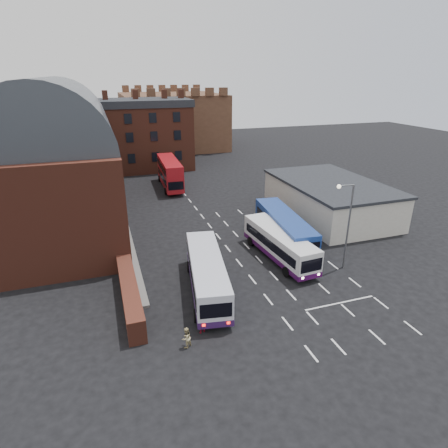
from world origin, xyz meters
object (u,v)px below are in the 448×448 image
object	(u,v)px
bus_blue	(284,227)
pedestrian_beige	(186,338)
bus_white_outbound	(207,272)
bus_white_inbound	(279,243)
bus_red_double	(170,173)
street_lamp	(346,219)
pedestrian_red	(202,323)

from	to	relation	value
bus_blue	pedestrian_beige	size ratio (longest dim) A/B	8.00
bus_white_outbound	pedestrian_beige	size ratio (longest dim) A/B	7.67
bus_white_inbound	pedestrian_beige	xyz separation A→B (m)	(-11.13, -9.31, -0.92)
bus_red_double	pedestrian_beige	size ratio (longest dim) A/B	7.51
bus_red_double	street_lamp	world-z (taller)	street_lamp
street_lamp	bus_white_outbound	bearing A→B (deg)	179.63
bus_red_double	street_lamp	distance (m)	31.83
bus_white_outbound	pedestrian_red	world-z (taller)	bus_white_outbound
bus_white_inbound	bus_blue	bearing A→B (deg)	-128.15
bus_white_outbound	bus_blue	size ratio (longest dim) A/B	0.96
bus_blue	pedestrian_beige	bearing A→B (deg)	49.02
bus_white_outbound	bus_red_double	bearing A→B (deg)	94.23
bus_blue	bus_red_double	distance (m)	24.83
bus_white_outbound	bus_red_double	size ratio (longest dim) A/B	1.02
bus_white_inbound	pedestrian_red	size ratio (longest dim) A/B	6.59
bus_white_outbound	pedestrian_red	size ratio (longest dim) A/B	7.06
pedestrian_red	pedestrian_beige	size ratio (longest dim) A/B	1.09
bus_white_outbound	bus_white_inbound	bearing A→B (deg)	32.53
bus_blue	pedestrian_red	bearing A→B (deg)	49.46
bus_white_inbound	pedestrian_beige	distance (m)	14.54
street_lamp	pedestrian_beige	world-z (taller)	street_lamp
bus_white_outbound	bus_blue	distance (m)	11.92
bus_red_double	bus_white_outbound	bearing A→B (deg)	86.92
bus_white_inbound	bus_red_double	size ratio (longest dim) A/B	0.95
street_lamp	pedestrian_red	bearing A→B (deg)	-161.48
bus_white_outbound	pedestrian_beige	bearing A→B (deg)	-107.82
bus_red_double	bus_blue	bearing A→B (deg)	109.16
bus_white_outbound	bus_blue	world-z (taller)	bus_blue
pedestrian_red	pedestrian_beige	xyz separation A→B (m)	(-1.33, -1.08, -0.06)
bus_blue	street_lamp	size ratio (longest dim) A/B	1.47
pedestrian_red	bus_white_outbound	bearing A→B (deg)	-128.80
bus_blue	street_lamp	distance (m)	7.52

